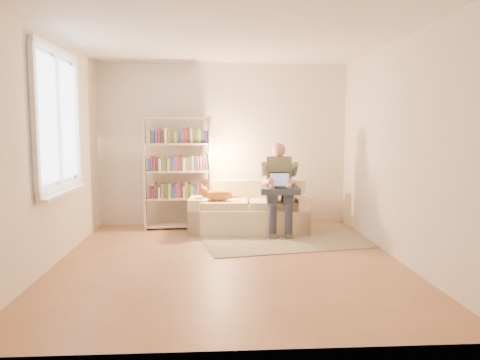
{
  "coord_description": "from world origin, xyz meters",
  "views": [
    {
      "loc": [
        -0.2,
        -5.37,
        1.53
      ],
      "look_at": [
        0.19,
        1.0,
        0.85
      ],
      "focal_mm": 35.0,
      "sensor_mm": 36.0,
      "label": 1
    }
  ],
  "objects": [
    {
      "name": "sofa",
      "position": [
        0.37,
        1.66,
        0.27
      ],
      "size": [
        1.82,
        0.91,
        0.75
      ],
      "rotation": [
        0.0,
        0.0,
        -0.06
      ],
      "color": "beige",
      "rests_on": "floor"
    },
    {
      "name": "blanket",
      "position": [
        0.78,
        1.36,
        0.66
      ],
      "size": [
        0.59,
        0.5,
        0.09
      ],
      "primitive_type": "cube",
      "rotation": [
        0.0,
        0.0,
        -0.06
      ],
      "color": "#273445",
      "rests_on": "person"
    },
    {
      "name": "person",
      "position": [
        0.81,
        1.49,
        0.75
      ],
      "size": [
        0.42,
        0.63,
        1.35
      ],
      "rotation": [
        0.0,
        0.0,
        -0.06
      ],
      "color": "slate",
      "rests_on": "sofa"
    },
    {
      "name": "rug",
      "position": [
        0.91,
        1.03,
        0.01
      ],
      "size": [
        2.67,
        1.87,
        0.01
      ],
      "primitive_type": "cube",
      "rotation": [
        0.0,
        0.0,
        0.18
      ],
      "color": "gray",
      "rests_on": "floor"
    },
    {
      "name": "cat",
      "position": [
        -0.07,
        1.57,
        0.58
      ],
      "size": [
        0.62,
        0.24,
        0.22
      ],
      "rotation": [
        0.0,
        0.0,
        -0.06
      ],
      "color": "#F79C30",
      "rests_on": "sofa"
    },
    {
      "name": "bookshelf",
      "position": [
        -0.72,
        1.9,
        0.97
      ],
      "size": [
        1.17,
        0.34,
        1.75
      ],
      "rotation": [
        0.0,
        0.0,
        0.08
      ],
      "color": "beige",
      "rests_on": "floor"
    },
    {
      "name": "ceiling",
      "position": [
        0.0,
        0.0,
        2.6
      ],
      "size": [
        4.0,
        4.5,
        0.02
      ],
      "primitive_type": "cube",
      "color": "white",
      "rests_on": "wall_back"
    },
    {
      "name": "wall_front",
      "position": [
        0.0,
        -2.25,
        1.3
      ],
      "size": [
        4.0,
        0.02,
        2.6
      ],
      "primitive_type": "cube",
      "color": "silver",
      "rests_on": "floor"
    },
    {
      "name": "wall_right",
      "position": [
        2.0,
        0.0,
        1.3
      ],
      "size": [
        0.02,
        4.5,
        2.6
      ],
      "primitive_type": "cube",
      "color": "silver",
      "rests_on": "floor"
    },
    {
      "name": "wall_back",
      "position": [
        0.0,
        2.25,
        1.3
      ],
      "size": [
        4.0,
        0.02,
        2.6
      ],
      "primitive_type": "cube",
      "color": "silver",
      "rests_on": "floor"
    },
    {
      "name": "floor",
      "position": [
        0.0,
        0.0,
        0.0
      ],
      "size": [
        4.5,
        4.5,
        0.0
      ],
      "primitive_type": "plane",
      "color": "#966744",
      "rests_on": "ground"
    },
    {
      "name": "laptop",
      "position": [
        0.78,
        1.37,
        0.76
      ],
      "size": [
        0.33,
        0.26,
        0.28
      ],
      "rotation": [
        0.0,
        0.0,
        -0.06
      ],
      "color": "black",
      "rests_on": "blanket"
    },
    {
      "name": "window",
      "position": [
        -1.95,
        0.2,
        1.38
      ],
      "size": [
        0.12,
        1.52,
        1.69
      ],
      "color": "white",
      "rests_on": "wall_left"
    },
    {
      "name": "wall_left",
      "position": [
        -2.0,
        0.0,
        1.3
      ],
      "size": [
        0.02,
        4.5,
        2.6
      ],
      "primitive_type": "cube",
      "color": "silver",
      "rests_on": "floor"
    }
  ]
}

